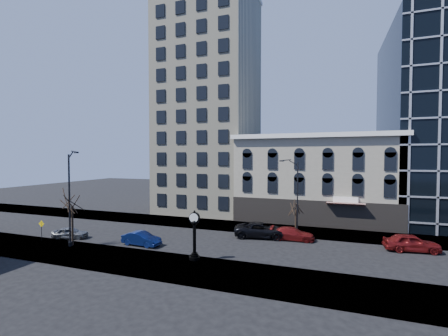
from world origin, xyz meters
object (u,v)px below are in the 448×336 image
at_px(car_near_a, 70,233).
at_px(warning_sign, 41,227).
at_px(street_clock, 194,237).
at_px(street_lamp_near, 72,173).
at_px(car_near_b, 141,239).

bearing_deg(car_near_a, warning_sign, 121.33).
xyz_separation_m(street_clock, car_near_a, (-16.56, 1.97, -1.48)).
distance_m(street_clock, car_near_a, 16.74).
height_order(street_lamp_near, warning_sign, street_lamp_near).
relative_size(street_clock, car_near_a, 1.17).
relative_size(street_lamp_near, car_near_b, 2.35).
height_order(street_lamp_near, car_near_a, street_lamp_near).
xyz_separation_m(street_clock, warning_sign, (-18.30, -0.23, -0.44)).
distance_m(street_lamp_near, car_near_b, 9.70).
bearing_deg(street_clock, car_near_a, 161.68).
distance_m(street_clock, street_lamp_near, 14.33).
distance_m(street_lamp_near, car_near_a, 8.32).
xyz_separation_m(street_clock, street_lamp_near, (-13.17, -0.88, 5.57)).
xyz_separation_m(street_clock, car_near_b, (-7.32, 2.46, -1.42)).
relative_size(warning_sign, car_near_a, 0.60).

